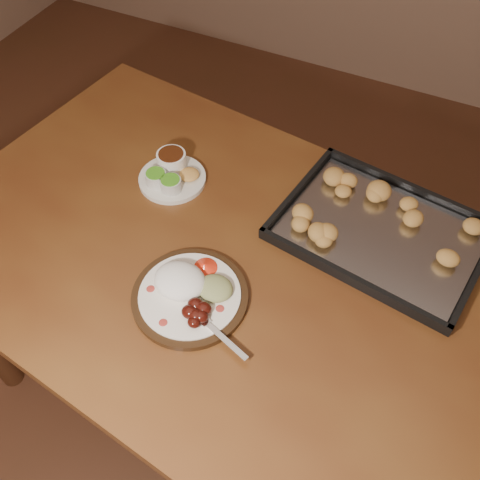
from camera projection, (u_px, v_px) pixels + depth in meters
The scene contains 5 objects.
ground at pixel (174, 388), 1.81m from camera, with size 4.00×4.00×0.00m, color #532C1C.
dining_table at pixel (239, 287), 1.29m from camera, with size 1.61×1.10×0.75m.
dinner_plate at pixel (190, 292), 1.14m from camera, with size 0.30×0.25×0.06m.
condiment_saucer at pixel (171, 174), 1.36m from camera, with size 0.17×0.17×0.06m.
baking_tray at pixel (382, 230), 1.25m from camera, with size 0.51×0.41×0.05m.
Camera 1 is at (0.52, -0.57, 1.73)m, focal length 40.00 mm.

